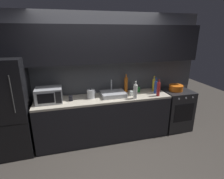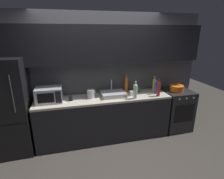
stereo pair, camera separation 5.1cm
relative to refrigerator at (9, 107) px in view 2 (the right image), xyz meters
The scene contains 17 objects.
ground_plane 2.10m from the refrigerator, 27.99° to the right, with size 10.00×10.00×0.00m, color #3D3833.
back_wall 1.85m from the refrigerator, ahead, with size 4.37×0.44×2.50m.
counter_run 1.74m from the refrigerator, ahead, with size 2.63×0.60×0.90m.
refrigerator is the anchor object (origin of this frame).
oven_range 3.37m from the refrigerator, ahead, with size 0.60×0.62×0.90m.
microwave 0.70m from the refrigerator, ahead, with size 0.46×0.35×0.27m.
sink_basin 1.89m from the refrigerator, ahead, with size 0.48×0.38×0.30m.
kettle 1.45m from the refrigerator, ahead, with size 0.18×0.15×0.19m.
wine_bottle_white 2.28m from the refrigerator, ahead, with size 0.08×0.08×0.34m.
wine_bottle_yellow 2.82m from the refrigerator, ahead, with size 0.06×0.06×0.33m.
wine_bottle_orange 2.24m from the refrigerator, ahead, with size 0.08×0.08×0.38m.
wine_bottle_red 2.77m from the refrigerator, ahead, with size 0.07×0.07×0.34m.
wine_bottle_blue 2.78m from the refrigerator, ahead, with size 0.06×0.06×0.33m.
mug_dark 1.06m from the refrigerator, ahead, with size 0.07×0.07×0.10m, color black.
mug_clear 2.25m from the refrigerator, ahead, with size 0.08×0.08×0.09m, color silver.
mug_green 2.48m from the refrigerator, ahead, with size 0.08×0.08×0.11m, color #1E6B2D.
cooking_pot 3.30m from the refrigerator, ahead, with size 0.30×0.30×0.12m.
Camera 2 is at (-0.64, -2.30, 2.13)m, focal length 28.42 mm.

